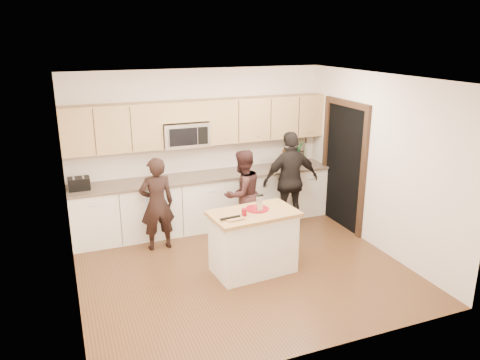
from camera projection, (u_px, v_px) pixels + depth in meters
name	position (u px, v px, depth m)	size (l,w,h in m)	color
floor	(242.00, 269.00, 6.75)	(4.50, 4.50, 0.00)	brown
room_shell	(243.00, 152.00, 6.24)	(4.52, 4.02, 2.71)	silver
back_cabinetry	(206.00, 201.00, 8.11)	(4.50, 0.66, 0.94)	white
upper_cabinetry	(204.00, 121.00, 7.84)	(4.50, 0.33, 0.75)	tan
microwave	(185.00, 134.00, 7.75)	(0.76, 0.41, 0.40)	silver
doorway	(344.00, 161.00, 7.99)	(0.06, 1.25, 2.20)	black
framed_picture	(299.00, 143.00, 8.82)	(0.30, 0.03, 0.38)	black
dish_towel	(153.00, 193.00, 7.51)	(0.34, 0.60, 0.48)	white
island	(253.00, 242.00, 6.57)	(1.25, 0.80, 0.90)	white
red_plate	(257.00, 209.00, 6.53)	(0.33, 0.33, 0.02)	maroon
box_grater	(260.00, 203.00, 6.40)	(0.09, 0.05, 0.23)	silver
drink_glass	(244.00, 212.00, 6.29)	(0.07, 0.07, 0.10)	maroon
cutting_board	(234.00, 218.00, 6.19)	(0.26, 0.20, 0.02)	#A67845
tongs	(230.00, 218.00, 6.16)	(0.29, 0.03, 0.02)	black
knife	(237.00, 220.00, 6.10)	(0.19, 0.02, 0.01)	silver
toaster	(79.00, 184.00, 7.21)	(0.32, 0.24, 0.19)	black
bottle_cluster	(295.00, 155.00, 8.57)	(0.53, 0.37, 0.35)	#3D250B
orchid	(298.00, 152.00, 8.56)	(0.25, 0.20, 0.46)	#307836
woman_left	(157.00, 204.00, 7.20)	(0.54, 0.35, 1.48)	black
woman_center	(242.00, 194.00, 7.66)	(0.72, 0.56, 1.47)	#311A18
woman_right	(291.00, 181.00, 7.96)	(1.00, 0.41, 1.70)	black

